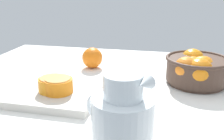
{
  "coord_description": "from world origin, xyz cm",
  "views": [
    {
      "loc": [
        16.82,
        -81.58,
        33.21
      ],
      "look_at": [
        0.05,
        -3.7,
        6.27
      ],
      "focal_mm": 41.3,
      "sensor_mm": 36.0,
      "label": 1
    }
  ],
  "objects_px": {
    "cutting_board": "(46,96)",
    "fruit_bowl": "(197,68)",
    "orange_half_1": "(58,85)",
    "juice_pitcher": "(122,123)",
    "loose_orange_0": "(92,58)",
    "orange_half_0": "(53,84)"
  },
  "relations": [
    {
      "from": "cutting_board",
      "to": "loose_orange_0",
      "type": "relative_size",
      "value": 3.66
    },
    {
      "from": "fruit_bowl",
      "to": "loose_orange_0",
      "type": "bearing_deg",
      "value": 166.12
    },
    {
      "from": "juice_pitcher",
      "to": "orange_half_0",
      "type": "bearing_deg",
      "value": 140.24
    },
    {
      "from": "cutting_board",
      "to": "juice_pitcher",
      "type": "bearing_deg",
      "value": -35.86
    },
    {
      "from": "loose_orange_0",
      "to": "orange_half_1",
      "type": "bearing_deg",
      "value": -91.95
    },
    {
      "from": "cutting_board",
      "to": "orange_half_0",
      "type": "xyz_separation_m",
      "value": [
        0.02,
        0.01,
        0.03
      ]
    },
    {
      "from": "juice_pitcher",
      "to": "loose_orange_0",
      "type": "bearing_deg",
      "value": 112.63
    },
    {
      "from": "juice_pitcher",
      "to": "loose_orange_0",
      "type": "distance_m",
      "value": 0.56
    },
    {
      "from": "juice_pitcher",
      "to": "orange_half_1",
      "type": "bearing_deg",
      "value": 138.81
    },
    {
      "from": "fruit_bowl",
      "to": "juice_pitcher",
      "type": "relative_size",
      "value": 1.25
    },
    {
      "from": "fruit_bowl",
      "to": "cutting_board",
      "type": "distance_m",
      "value": 0.51
    },
    {
      "from": "fruit_bowl",
      "to": "orange_half_1",
      "type": "bearing_deg",
      "value": -151.75
    },
    {
      "from": "cutting_board",
      "to": "fruit_bowl",
      "type": "bearing_deg",
      "value": 26.79
    },
    {
      "from": "fruit_bowl",
      "to": "juice_pitcher",
      "type": "xyz_separation_m",
      "value": [
        -0.18,
        -0.42,
        0.01
      ]
    },
    {
      "from": "fruit_bowl",
      "to": "loose_orange_0",
      "type": "relative_size",
      "value": 2.61
    },
    {
      "from": "orange_half_1",
      "to": "juice_pitcher",
      "type": "bearing_deg",
      "value": -41.19
    },
    {
      "from": "orange_half_1",
      "to": "loose_orange_0",
      "type": "height_order",
      "value": "loose_orange_0"
    },
    {
      "from": "orange_half_0",
      "to": "orange_half_1",
      "type": "distance_m",
      "value": 0.02
    },
    {
      "from": "orange_half_1",
      "to": "cutting_board",
      "type": "bearing_deg",
      "value": -170.69
    },
    {
      "from": "fruit_bowl",
      "to": "orange_half_1",
      "type": "distance_m",
      "value": 0.47
    },
    {
      "from": "orange_half_1",
      "to": "loose_orange_0",
      "type": "bearing_deg",
      "value": 88.05
    },
    {
      "from": "loose_orange_0",
      "to": "cutting_board",
      "type": "bearing_deg",
      "value": -98.69
    }
  ]
}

